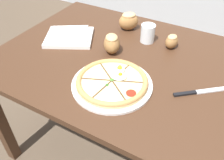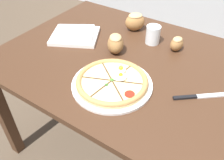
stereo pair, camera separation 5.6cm
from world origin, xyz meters
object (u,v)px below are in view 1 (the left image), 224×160
pizza (112,82)px  water_glass (148,34)px  bread_piece_far (112,43)px  napkin_folded (69,36)px  bread_piece_near (172,41)px  dining_table (133,76)px  bread_piece_mid (129,21)px  knife_main (199,92)px

pizza → water_glass: size_ratio=3.58×
bread_piece_far → water_glass: 0.22m
napkin_folded → bread_piece_near: bread_piece_near is taller
dining_table → bread_piece_far: bearing=171.7°
pizza → bread_piece_far: (-0.13, 0.23, 0.03)m
pizza → bread_piece_mid: bread_piece_mid is taller
knife_main → dining_table: bearing=128.9°
pizza → bread_piece_far: bread_piece_far is taller
bread_piece_near → bread_piece_far: (-0.25, -0.19, 0.01)m
dining_table → bread_piece_near: bearing=61.2°
dining_table → pizza: 0.23m
pizza → water_glass: water_glass is taller
bread_piece_near → bread_piece_far: bearing=-142.9°
pizza → napkin_folded: 0.46m
bread_piece_mid → knife_main: bearing=-34.7°
bread_piece_near → dining_table: bearing=-118.8°
dining_table → knife_main: 0.35m
napkin_folded → bread_piece_near: (0.52, 0.19, 0.02)m
bread_piece_mid → knife_main: (0.50, -0.35, -0.05)m
pizza → bread_piece_mid: size_ratio=2.47×
pizza → bread_piece_near: (0.12, 0.41, 0.02)m
knife_main → bread_piece_near: bearing=88.5°
bread_piece_mid → pizza: bearing=-71.5°
bread_piece_far → bread_piece_near: bearing=37.1°
napkin_folded → bread_piece_mid: bearing=48.1°
napkin_folded → bread_piece_far: bearing=0.4°
bread_piece_mid → knife_main: 0.61m
bread_piece_mid → water_glass: 0.17m
dining_table → bread_piece_mid: bread_piece_mid is taller
dining_table → knife_main: knife_main is taller
pizza → bread_piece_far: size_ratio=2.57×
napkin_folded → knife_main: (0.74, -0.09, -0.01)m
dining_table → napkin_folded: napkin_folded is taller
dining_table → knife_main: (0.33, -0.07, 0.10)m
napkin_folded → bread_piece_far: 0.27m
bread_piece_far → knife_main: bread_piece_far is taller
dining_table → bread_piece_mid: bearing=121.2°
dining_table → pizza: size_ratio=3.93×
water_glass → pizza: bearing=-88.3°
pizza → water_glass: bearing=91.7°
napkin_folded → water_glass: water_glass is taller
bread_piece_near → bread_piece_mid: size_ratio=0.64×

